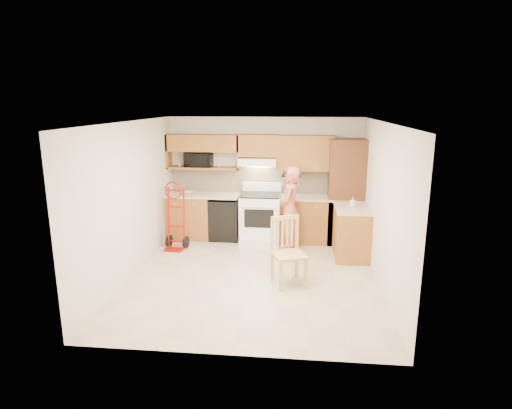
% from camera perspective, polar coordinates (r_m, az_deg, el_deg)
% --- Properties ---
extents(floor, '(4.00, 4.50, 0.02)m').
position_cam_1_polar(floor, '(7.12, -0.41, -9.67)').
color(floor, beige).
rests_on(floor, ground).
extents(ceiling, '(4.00, 4.50, 0.02)m').
position_cam_1_polar(ceiling, '(6.54, -0.45, 11.04)').
color(ceiling, white).
rests_on(ceiling, ground).
extents(wall_back, '(4.00, 0.02, 2.50)m').
position_cam_1_polar(wall_back, '(8.92, 1.15, 3.59)').
color(wall_back, silver).
rests_on(wall_back, ground).
extents(wall_front, '(4.00, 0.02, 2.50)m').
position_cam_1_polar(wall_front, '(4.57, -3.54, -6.29)').
color(wall_front, silver).
rests_on(wall_front, ground).
extents(wall_left, '(0.02, 4.50, 2.50)m').
position_cam_1_polar(wall_left, '(7.22, -16.51, 0.61)').
color(wall_left, silver).
rests_on(wall_left, ground).
extents(wall_right, '(0.02, 4.50, 2.50)m').
position_cam_1_polar(wall_right, '(6.81, 16.64, -0.16)').
color(wall_right, silver).
rests_on(wall_right, ground).
extents(backsplash, '(3.92, 0.03, 0.55)m').
position_cam_1_polar(backsplash, '(8.91, 1.14, 3.24)').
color(backsplash, beige).
rests_on(backsplash, wall_back).
extents(lower_cab_left, '(0.90, 0.60, 0.90)m').
position_cam_1_polar(lower_cab_left, '(9.06, -8.86, -1.61)').
color(lower_cab_left, brown).
rests_on(lower_cab_left, ground).
extents(dishwasher, '(0.60, 0.60, 0.85)m').
position_cam_1_polar(dishwasher, '(8.91, -4.18, -1.91)').
color(dishwasher, black).
rests_on(dishwasher, ground).
extents(lower_cab_right, '(1.14, 0.60, 0.90)m').
position_cam_1_polar(lower_cab_right, '(8.77, 6.37, -2.04)').
color(lower_cab_right, brown).
rests_on(lower_cab_right, ground).
extents(countertop_left, '(1.50, 0.63, 0.04)m').
position_cam_1_polar(countertop_left, '(8.88, -7.10, 1.26)').
color(countertop_left, beige).
rests_on(countertop_left, lower_cab_left).
extents(countertop_right, '(1.14, 0.63, 0.04)m').
position_cam_1_polar(countertop_right, '(8.66, 6.45, 0.96)').
color(countertop_right, beige).
rests_on(countertop_right, lower_cab_right).
extents(cab_return_right, '(0.60, 1.00, 0.90)m').
position_cam_1_polar(cab_return_right, '(8.06, 12.61, -3.70)').
color(cab_return_right, brown).
rests_on(cab_return_right, ground).
extents(countertop_return, '(0.63, 1.00, 0.04)m').
position_cam_1_polar(countertop_return, '(7.94, 12.79, -0.46)').
color(countertop_return, beige).
rests_on(countertop_return, cab_return_right).
extents(pantry_tall, '(0.70, 0.60, 2.10)m').
position_cam_1_polar(pantry_tall, '(8.68, 11.90, 1.66)').
color(pantry_tall, brown).
rests_on(pantry_tall, ground).
extents(upper_cab_left, '(1.50, 0.33, 0.34)m').
position_cam_1_polar(upper_cab_left, '(8.84, -7.10, 8.17)').
color(upper_cab_left, brown).
rests_on(upper_cab_left, wall_back).
extents(upper_shelf_mw, '(1.50, 0.33, 0.04)m').
position_cam_1_polar(upper_shelf_mw, '(8.91, -7.01, 4.90)').
color(upper_shelf_mw, brown).
rests_on(upper_shelf_mw, wall_back).
extents(upper_cab_center, '(0.76, 0.33, 0.44)m').
position_cam_1_polar(upper_cab_center, '(8.67, 0.28, 7.90)').
color(upper_cab_center, brown).
rests_on(upper_cab_center, wall_back).
extents(upper_cab_right, '(1.14, 0.33, 0.70)m').
position_cam_1_polar(upper_cab_right, '(8.64, 6.60, 6.86)').
color(upper_cab_right, brown).
rests_on(upper_cab_right, wall_back).
extents(range_hood, '(0.76, 0.46, 0.14)m').
position_cam_1_polar(range_hood, '(8.64, 0.23, 5.81)').
color(range_hood, white).
rests_on(range_hood, wall_back).
extents(knife_strip, '(0.40, 0.05, 0.29)m').
position_cam_1_polar(knife_strip, '(8.84, 4.68, 3.39)').
color(knife_strip, black).
rests_on(knife_strip, backsplash).
extents(microwave, '(0.56, 0.39, 0.30)m').
position_cam_1_polar(microwave, '(8.90, -7.68, 6.00)').
color(microwave, black).
rests_on(microwave, upper_shelf_mw).
extents(range, '(0.80, 1.05, 1.18)m').
position_cam_1_polar(range, '(8.59, 0.57, -1.33)').
color(range, white).
rests_on(range, ground).
extents(person, '(0.48, 0.65, 1.63)m').
position_cam_1_polar(person, '(8.10, 4.55, -0.64)').
color(person, '#C7644A').
rests_on(person, ground).
extents(hand_truck, '(0.52, 0.49, 1.20)m').
position_cam_1_polar(hand_truck, '(8.35, -10.85, -1.93)').
color(hand_truck, '#AE1005').
rests_on(hand_truck, ground).
extents(dining_chair, '(0.63, 0.66, 1.06)m').
position_cam_1_polar(dining_chair, '(6.66, 4.45, -6.39)').
color(dining_chair, tan).
rests_on(dining_chair, ground).
extents(soap_bottle, '(0.11, 0.11, 0.18)m').
position_cam_1_polar(soap_bottle, '(7.93, 12.82, 0.33)').
color(soap_bottle, white).
rests_on(soap_bottle, countertop_return).
extents(bowl, '(0.20, 0.20, 0.05)m').
position_cam_1_polar(bowl, '(8.94, -9.04, 1.57)').
color(bowl, white).
rests_on(bowl, countertop_left).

